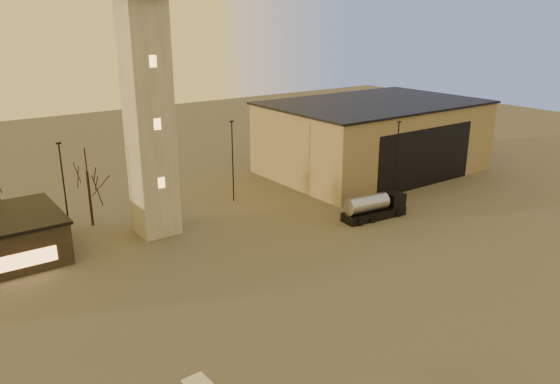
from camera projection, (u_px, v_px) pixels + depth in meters
name	position (u px, v px, depth m)	size (l,w,h in m)	color
ground	(347.00, 373.00, 35.44)	(220.00, 220.00, 0.00)	#484542
control_tower	(146.00, 77.00, 53.52)	(6.80, 6.80, 32.60)	gray
hangar	(373.00, 137.00, 80.09)	(30.60, 20.60, 10.30)	#877258
light_poles	(154.00, 181.00, 57.95)	(58.50, 12.25, 10.14)	black
fuel_truck	(374.00, 209.00, 62.15)	(7.98, 3.22, 2.89)	black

